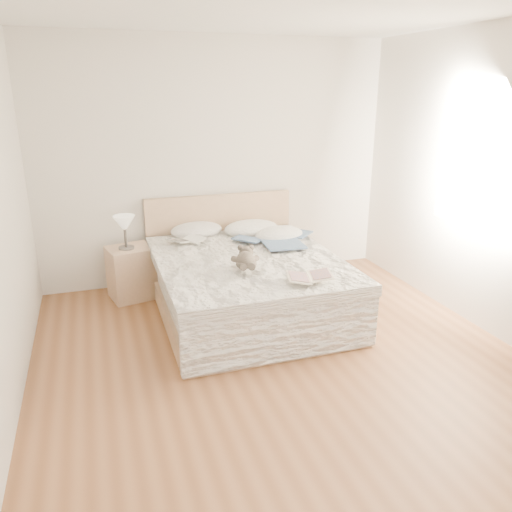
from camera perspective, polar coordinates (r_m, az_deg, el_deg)
name	(u,v)px	position (r m, az deg, el deg)	size (l,w,h in m)	color
floor	(289,369)	(4.14, 3.75, -12.76)	(4.00, 4.50, 0.00)	brown
wall_back	(217,163)	(5.73, -4.49, 10.56)	(4.00, 0.02, 2.70)	silver
window	(488,172)	(4.93, 24.95, 8.75)	(0.02, 1.30, 1.10)	white
bed	(245,282)	(5.01, -1.26, -2.98)	(1.72, 2.14, 1.00)	tan
nightstand	(132,273)	(5.50, -14.03, -1.85)	(0.45, 0.40, 0.56)	tan
table_lamp	(125,225)	(5.31, -14.80, 3.42)	(0.23, 0.23, 0.35)	#4F4945
pillow_left	(196,230)	(5.63, -6.82, 2.94)	(0.59, 0.41, 0.18)	white
pillow_middle	(251,229)	(5.66, -0.53, 3.15)	(0.63, 0.44, 0.19)	white
pillow_right	(279,234)	(5.44, 2.64, 2.50)	(0.55, 0.39, 0.17)	white
blouse	(281,241)	(5.22, 2.84, 1.69)	(0.62, 0.66, 0.02)	#385175
photo_book	(186,240)	(5.31, -7.98, 1.80)	(0.35, 0.24, 0.03)	white
childrens_book	(310,277)	(4.26, 6.15, -2.41)	(0.41, 0.27, 0.03)	#FCEACE
teddy_bear	(246,266)	(4.44, -1.18, -1.15)	(0.22, 0.31, 0.17)	brown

